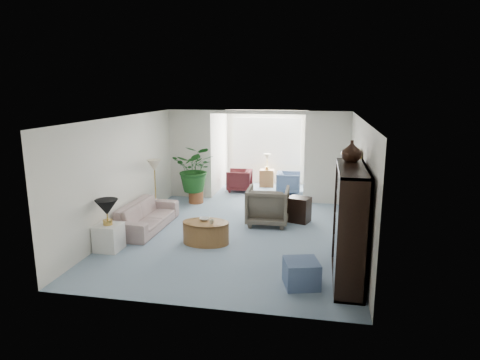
% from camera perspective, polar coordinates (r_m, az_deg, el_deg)
% --- Properties ---
extents(floor, '(6.00, 6.00, 0.00)m').
position_cam_1_polar(floor, '(9.01, -0.73, -7.66)').
color(floor, '#8AA0B6').
rests_on(floor, ground).
extents(sunroom_floor, '(2.60, 2.60, 0.00)m').
position_cam_1_polar(sunroom_floor, '(12.88, 2.96, -1.48)').
color(sunroom_floor, '#8AA0B6').
rests_on(sunroom_floor, ground).
extents(back_pier_left, '(1.20, 0.12, 2.50)m').
position_cam_1_polar(back_pier_left, '(12.00, -6.76, 3.50)').
color(back_pier_left, white).
rests_on(back_pier_left, ground).
extents(back_pier_right, '(1.20, 0.12, 2.50)m').
position_cam_1_polar(back_pier_right, '(11.44, 11.72, 2.89)').
color(back_pier_right, white).
rests_on(back_pier_right, ground).
extents(back_header, '(2.60, 0.12, 0.10)m').
position_cam_1_polar(back_header, '(11.44, 2.31, 9.19)').
color(back_header, white).
rests_on(back_header, back_pier_left).
extents(window_pane, '(2.20, 0.02, 1.50)m').
position_cam_1_polar(window_pane, '(13.68, 3.66, 5.29)').
color(window_pane, white).
extents(window_blinds, '(2.20, 0.02, 1.50)m').
position_cam_1_polar(window_blinds, '(13.65, 3.64, 5.28)').
color(window_blinds, white).
extents(framed_picture, '(0.04, 0.50, 0.40)m').
position_cam_1_polar(framed_picture, '(8.34, 15.90, 2.32)').
color(framed_picture, '#B7A793').
extents(sofa, '(0.82, 2.04, 0.59)m').
position_cam_1_polar(sofa, '(9.64, -12.59, -4.76)').
color(sofa, '#B9AF9C').
rests_on(sofa, ground).
extents(end_table, '(0.48, 0.48, 0.52)m').
position_cam_1_polar(end_table, '(8.59, -17.40, -7.45)').
color(end_table, white).
rests_on(end_table, ground).
extents(table_lamp, '(0.44, 0.44, 0.30)m').
position_cam_1_polar(table_lamp, '(8.41, -17.67, -3.55)').
color(table_lamp, black).
rests_on(table_lamp, end_table).
extents(floor_lamp, '(0.36, 0.36, 0.28)m').
position_cam_1_polar(floor_lamp, '(10.40, -11.57, 1.95)').
color(floor_lamp, beige).
rests_on(floor_lamp, ground).
extents(coffee_table, '(0.99, 0.99, 0.45)m').
position_cam_1_polar(coffee_table, '(8.60, -4.66, -7.12)').
color(coffee_table, brown).
rests_on(coffee_table, ground).
extents(coffee_bowl, '(0.22, 0.22, 0.05)m').
position_cam_1_polar(coffee_bowl, '(8.62, -4.83, -5.31)').
color(coffee_bowl, silver).
rests_on(coffee_bowl, coffee_table).
extents(coffee_cup, '(0.10, 0.10, 0.09)m').
position_cam_1_polar(coffee_cup, '(8.38, -3.88, -5.68)').
color(coffee_cup, beige).
rests_on(coffee_cup, coffee_table).
extents(wingback_chair, '(0.95, 0.98, 0.87)m').
position_cam_1_polar(wingback_chair, '(9.71, 3.80, -3.50)').
color(wingback_chair, '#595347').
rests_on(wingback_chair, ground).
extents(side_table_dark, '(0.59, 0.53, 0.59)m').
position_cam_1_polar(side_table_dark, '(9.98, 8.01, -3.99)').
color(side_table_dark, black).
rests_on(side_table_dark, ground).
extents(entertainment_cabinet, '(0.45, 1.70, 1.89)m').
position_cam_1_polar(entertainment_cabinet, '(6.99, 14.67, -5.91)').
color(entertainment_cabinet, black).
rests_on(entertainment_cabinet, ground).
extents(cabinet_urn, '(0.34, 0.34, 0.36)m').
position_cam_1_polar(cabinet_urn, '(7.23, 14.92, 3.82)').
color(cabinet_urn, black).
rests_on(cabinet_urn, entertainment_cabinet).
extents(ottoman, '(0.65, 0.65, 0.42)m').
position_cam_1_polar(ottoman, '(6.90, 8.33, -12.43)').
color(ottoman, slate).
rests_on(ottoman, ground).
extents(plant_pot, '(0.40, 0.40, 0.32)m').
position_cam_1_polar(plant_pot, '(11.59, -5.99, -2.31)').
color(plant_pot, brown).
rests_on(plant_pot, ground).
extents(house_plant, '(1.14, 0.99, 1.27)m').
position_cam_1_polar(house_plant, '(11.41, -6.08, 1.56)').
color(house_plant, '#1B4F1B').
rests_on(house_plant, plant_pot).
extents(sunroom_chair_blue, '(0.72, 0.71, 0.64)m').
position_cam_1_polar(sunroom_chair_blue, '(12.61, 6.62, -0.37)').
color(sunroom_chair_blue, slate).
rests_on(sunroom_chair_blue, ground).
extents(sunroom_chair_maroon, '(0.75, 0.73, 0.66)m').
position_cam_1_polar(sunroom_chair_maroon, '(12.80, -0.09, -0.04)').
color(sunroom_chair_maroon, '#531C22').
rests_on(sunroom_chair_maroon, ground).
extents(sunroom_table, '(0.46, 0.36, 0.54)m').
position_cam_1_polar(sunroom_table, '(13.42, 3.67, 0.27)').
color(sunroom_table, brown).
rests_on(sunroom_table, ground).
extents(shelf_clutter, '(0.30, 1.18, 1.06)m').
position_cam_1_polar(shelf_clutter, '(6.86, 14.37, -4.99)').
color(shelf_clutter, '#3D3B38').
rests_on(shelf_clutter, entertainment_cabinet).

